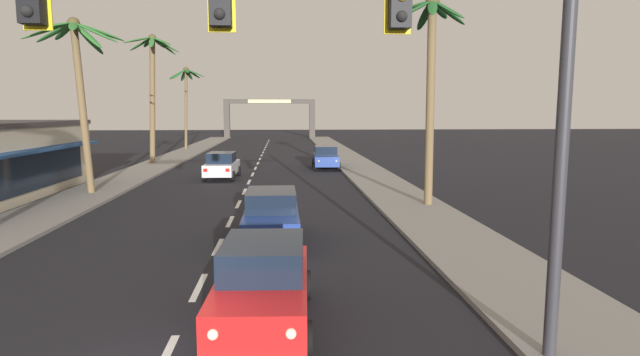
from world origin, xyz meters
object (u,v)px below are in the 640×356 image
(sedan_oncoming_far, at_px, (222,165))
(palm_right_second, at_px, (431,64))
(palm_left_second, at_px, (78,65))
(palm_left_third, at_px, (152,76))
(palm_left_farthest, at_px, (186,86))
(sedan_parked_nearest_kerb, at_px, (326,157))
(town_gateway_arch, at_px, (270,113))
(sedan_third_in_queue, at_px, (271,215))
(sedan_lead_at_stop_bar, at_px, (263,282))
(traffic_signal_mast, at_px, (340,39))

(sedan_oncoming_far, xyz_separation_m, palm_right_second, (10.32, -10.56, 5.42))
(palm_left_second, bearing_deg, sedan_oncoming_far, 44.08)
(sedan_oncoming_far, relative_size, palm_left_third, 0.44)
(palm_right_second, bearing_deg, palm_left_farthest, 115.79)
(sedan_parked_nearest_kerb, xyz_separation_m, town_gateway_arch, (-5.26, 43.77, 3.15))
(sedan_third_in_queue, relative_size, town_gateway_arch, 0.31)
(sedan_lead_at_stop_bar, relative_size, sedan_third_in_queue, 1.01)
(sedan_oncoming_far, xyz_separation_m, palm_left_third, (-6.34, 9.12, 6.15))
(sedan_oncoming_far, xyz_separation_m, palm_left_second, (-6.25, -6.05, 5.67))
(sedan_lead_at_stop_bar, height_order, palm_right_second, palm_right_second)
(sedan_lead_at_stop_bar, xyz_separation_m, sedan_oncoming_far, (-3.48, 22.71, 0.00))
(traffic_signal_mast, bearing_deg, sedan_third_in_queue, 98.44)
(sedan_third_in_queue, height_order, palm_left_second, palm_left_second)
(sedan_oncoming_far, height_order, palm_left_second, palm_left_second)
(sedan_oncoming_far, distance_m, palm_left_third, 12.70)
(sedan_lead_at_stop_bar, bearing_deg, town_gateway_arch, 91.33)
(traffic_signal_mast, xyz_separation_m, sedan_parked_nearest_kerb, (2.29, 29.99, -4.52))
(palm_left_second, xyz_separation_m, palm_left_farthest, (-0.26, 30.31, 0.38))
(palm_left_farthest, relative_size, palm_right_second, 0.98)
(palm_left_second, relative_size, town_gateway_arch, 0.62)
(sedan_parked_nearest_kerb, distance_m, palm_left_second, 18.36)
(traffic_signal_mast, relative_size, palm_left_second, 1.24)
(sedan_oncoming_far, xyz_separation_m, palm_left_farthest, (-6.51, 24.26, 6.06))
(sedan_parked_nearest_kerb, bearing_deg, palm_left_second, -139.71)
(sedan_lead_at_stop_bar, distance_m, sedan_oncoming_far, 22.98)
(traffic_signal_mast, height_order, sedan_parked_nearest_kerb, traffic_signal_mast)
(palm_left_farthest, bearing_deg, town_gateway_arch, 71.41)
(sedan_oncoming_far, relative_size, palm_left_second, 0.51)
(sedan_third_in_queue, relative_size, sedan_parked_nearest_kerb, 0.99)
(palm_left_third, bearing_deg, palm_right_second, -49.75)
(palm_right_second, bearing_deg, sedan_third_in_queue, -141.12)
(sedan_oncoming_far, height_order, palm_left_third, palm_left_third)
(palm_left_farthest, bearing_deg, palm_left_second, -89.50)
(town_gateway_arch, bearing_deg, sedan_third_in_queue, -88.52)
(sedan_lead_at_stop_bar, bearing_deg, palm_left_third, 107.15)
(sedan_oncoming_far, bearing_deg, sedan_lead_at_stop_bar, -81.29)
(sedan_oncoming_far, relative_size, palm_left_farthest, 0.50)
(sedan_third_in_queue, bearing_deg, sedan_lead_at_stop_bar, -90.13)
(sedan_parked_nearest_kerb, xyz_separation_m, palm_left_farthest, (-13.59, 19.02, 6.06))
(traffic_signal_mast, bearing_deg, sedan_oncoming_far, 100.95)
(traffic_signal_mast, bearing_deg, palm_right_second, 68.69)
(palm_left_third, bearing_deg, sedan_lead_at_stop_bar, -72.85)
(palm_left_farthest, bearing_deg, traffic_signal_mast, -77.02)
(sedan_parked_nearest_kerb, bearing_deg, sedan_lead_at_stop_bar, -97.33)
(palm_left_farthest, xyz_separation_m, town_gateway_arch, (8.32, 24.75, -2.91))
(sedan_lead_at_stop_bar, bearing_deg, sedan_third_in_queue, 89.87)
(sedan_parked_nearest_kerb, relative_size, palm_left_third, 0.44)
(palm_left_second, bearing_deg, sedan_parked_nearest_kerb, 40.29)
(sedan_parked_nearest_kerb, height_order, palm_left_third, palm_left_third)
(palm_left_third, bearing_deg, sedan_oncoming_far, -55.20)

